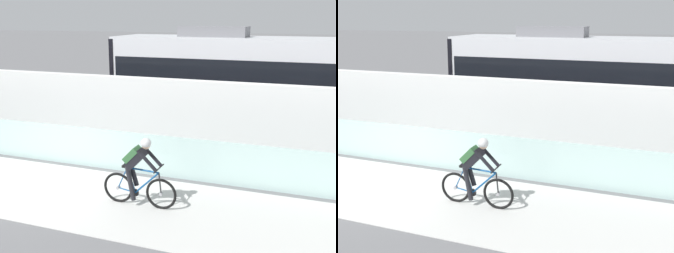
{
  "view_description": "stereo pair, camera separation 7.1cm",
  "coord_description": "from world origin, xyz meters",
  "views": [
    {
      "loc": [
        6.34,
        -7.86,
        4.14
      ],
      "look_at": [
        2.62,
        2.35,
        1.25
      ],
      "focal_mm": 44.27,
      "sensor_mm": 36.0,
      "label": 1
    },
    {
      "loc": [
        6.41,
        -7.84,
        4.14
      ],
      "look_at": [
        2.62,
        2.35,
        1.25
      ],
      "focal_mm": 44.27,
      "sensor_mm": 36.0,
      "label": 2
    }
  ],
  "objects": [
    {
      "name": "glass_parapet",
      "position": [
        0.0,
        1.85,
        0.56
      ],
      "size": [
        32.0,
        0.05,
        1.13
      ],
      "primitive_type": "cube",
      "color": "silver",
      "rests_on": "ground"
    },
    {
      "name": "tram",
      "position": [
        4.69,
        6.85,
        1.89
      ],
      "size": [
        11.06,
        2.54,
        3.81
      ],
      "color": "silver",
      "rests_on": "ground"
    },
    {
      "name": "tram_rail_far",
      "position": [
        0.0,
        7.57,
        0.0
      ],
      "size": [
        32.0,
        0.08,
        0.01
      ],
      "primitive_type": "cube",
      "color": "#595654",
      "rests_on": "ground"
    },
    {
      "name": "bike_path_deck",
      "position": [
        0.0,
        0.0,
        0.01
      ],
      "size": [
        32.0,
        3.2,
        0.01
      ],
      "primitive_type": "cube",
      "color": "silver",
      "rests_on": "ground"
    },
    {
      "name": "ground_plane",
      "position": [
        0.0,
        0.0,
        0.0
      ],
      "size": [
        200.0,
        200.0,
        0.0
      ],
      "primitive_type": "plane",
      "color": "slate"
    },
    {
      "name": "cyclist_on_bike",
      "position": [
        2.78,
        -0.0,
        0.8
      ],
      "size": [
        1.77,
        0.58,
        1.61
      ],
      "color": "black",
      "rests_on": "ground"
    },
    {
      "name": "tram_rail_near",
      "position": [
        0.0,
        6.13,
        0.0
      ],
      "size": [
        32.0,
        0.08,
        0.01
      ],
      "primitive_type": "cube",
      "color": "#595654",
      "rests_on": "ground"
    },
    {
      "name": "concrete_barrier_wall",
      "position": [
        0.0,
        3.65,
        1.17
      ],
      "size": [
        32.0,
        0.36,
        2.35
      ],
      "primitive_type": "cube",
      "color": "white",
      "rests_on": "ground"
    }
  ]
}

